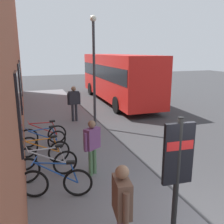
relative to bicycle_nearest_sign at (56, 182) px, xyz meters
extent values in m
plane|color=#38383A|center=(3.55, -3.80, -0.51)|extent=(60.00, 60.00, 0.00)
cube|color=slate|center=(5.55, -1.05, -0.45)|extent=(24.00, 3.50, 0.12)
cube|color=#9E563D|center=(6.55, 1.00, 3.23)|extent=(22.00, 0.60, 7.47)
cube|color=black|center=(-0.45, 0.68, 1.89)|extent=(0.90, 0.06, 1.60)
cube|color=black|center=(3.05, 0.68, 1.89)|extent=(0.90, 0.06, 1.60)
cube|color=black|center=(6.55, 0.68, 1.89)|extent=(0.90, 0.06, 1.60)
torus|color=black|center=(0.16, 0.51, -0.03)|extent=(0.27, 0.71, 0.72)
torus|color=black|center=(-0.15, -0.49, -0.03)|extent=(0.27, 0.71, 0.72)
cylinder|color=#1E4CA5|center=(0.00, -0.02, 0.25)|extent=(0.33, 0.98, 0.58)
cylinder|color=#1E4CA5|center=(0.02, 0.06, 0.50)|extent=(0.28, 0.83, 0.09)
cylinder|color=#1E4CA5|center=(-0.13, -0.42, 0.22)|extent=(0.09, 0.19, 0.51)
cube|color=black|center=(-0.11, -0.35, 0.51)|extent=(0.15, 0.22, 0.06)
cylinder|color=#1E4CA5|center=(0.14, 0.46, 0.57)|extent=(0.47, 0.16, 0.02)
torus|color=black|center=(0.92, 0.65, -0.03)|extent=(0.16, 0.72, 0.72)
torus|color=black|center=(1.06, -0.39, -0.03)|extent=(0.16, 0.72, 0.72)
cylinder|color=silver|center=(0.99, 0.11, 0.25)|extent=(0.18, 1.01, 0.58)
cylinder|color=silver|center=(0.98, 0.18, 0.50)|extent=(0.15, 0.85, 0.09)
cylinder|color=silver|center=(1.05, -0.31, 0.22)|extent=(0.06, 0.19, 0.51)
cube|color=black|center=(1.04, -0.24, 0.51)|extent=(0.13, 0.21, 0.06)
cylinder|color=silver|center=(0.92, 0.60, 0.57)|extent=(0.48, 0.09, 0.02)
torus|color=black|center=(1.68, 0.70, -0.03)|extent=(0.22, 0.72, 0.72)
torus|color=black|center=(1.90, -0.33, -0.03)|extent=(0.22, 0.72, 0.72)
cylinder|color=orange|center=(1.79, 0.16, 0.25)|extent=(0.26, 1.00, 0.58)
cylinder|color=orange|center=(1.78, 0.23, 0.50)|extent=(0.22, 0.84, 0.09)
cylinder|color=orange|center=(1.89, -0.25, 0.22)|extent=(0.08, 0.19, 0.51)
cube|color=black|center=(1.87, -0.18, 0.51)|extent=(0.14, 0.22, 0.06)
cylinder|color=orange|center=(1.69, 0.65, 0.57)|extent=(0.47, 0.13, 0.02)
torus|color=black|center=(2.63, 0.59, -0.03)|extent=(0.30, 0.70, 0.72)
torus|color=black|center=(2.98, -0.40, -0.03)|extent=(0.30, 0.70, 0.72)
cylinder|color=#1E4CA5|center=(2.81, 0.07, 0.25)|extent=(0.37, 0.97, 0.58)
cylinder|color=#1E4CA5|center=(2.78, 0.14, 0.50)|extent=(0.32, 0.82, 0.09)
cylinder|color=#1E4CA5|center=(2.95, -0.33, 0.22)|extent=(0.10, 0.19, 0.51)
cube|color=black|center=(2.93, -0.26, 0.51)|extent=(0.16, 0.22, 0.06)
cylinder|color=#1E4CA5|center=(2.64, 0.54, 0.57)|extent=(0.46, 0.18, 0.02)
torus|color=black|center=(3.54, 0.55, -0.03)|extent=(0.13, 0.72, 0.72)
torus|color=black|center=(3.63, -0.49, -0.03)|extent=(0.13, 0.72, 0.72)
cylinder|color=#B21E1E|center=(3.59, 0.01, 0.25)|extent=(0.13, 1.02, 0.58)
cylinder|color=#B21E1E|center=(3.58, 0.08, 0.50)|extent=(0.12, 0.85, 0.09)
cylinder|color=#B21E1E|center=(3.63, -0.42, 0.22)|extent=(0.05, 0.19, 0.51)
cube|color=black|center=(3.62, -0.34, 0.51)|extent=(0.12, 0.21, 0.06)
cylinder|color=#B21E1E|center=(3.54, 0.50, 0.57)|extent=(0.48, 0.07, 0.02)
cylinder|color=black|center=(-2.18, -1.85, 0.81)|extent=(0.10, 0.10, 2.40)
cube|color=black|center=(-2.18, -1.85, 1.36)|extent=(0.12, 0.55, 1.10)
cube|color=red|center=(-2.18, -1.85, 1.53)|extent=(0.13, 0.50, 0.16)
cube|color=red|center=(11.04, -5.80, 1.34)|extent=(10.57, 2.80, 3.00)
cube|color=black|center=(11.04, -5.80, 1.70)|extent=(10.36, 2.83, 0.90)
cylinder|color=black|center=(7.65, -6.91, -0.01)|extent=(1.01, 0.28, 1.00)
cylinder|color=black|center=(7.72, -4.51, -0.01)|extent=(1.01, 0.28, 1.00)
cylinder|color=black|center=(14.37, -7.10, -0.01)|extent=(1.01, 0.28, 1.00)
cylinder|color=black|center=(14.44, -4.70, -0.01)|extent=(1.01, 0.28, 1.00)
cylinder|color=#4C724C|center=(0.75, -1.05, 0.01)|extent=(0.12, 0.12, 0.79)
cylinder|color=#4C724C|center=(0.84, -1.19, 0.01)|extent=(0.12, 0.12, 0.79)
cube|color=#723F72|center=(0.80, -1.12, 0.70)|extent=(0.44, 0.51, 0.60)
sphere|color=#8C664C|center=(0.80, -1.12, 1.12)|extent=(0.21, 0.21, 0.21)
cylinder|color=#723F72|center=(0.66, -0.90, 0.66)|extent=(0.09, 0.09, 0.53)
cylinder|color=#723F72|center=(0.94, -1.34, 0.66)|extent=(0.09, 0.09, 0.53)
cube|color=brown|center=(-2.17, -0.82, 0.76)|extent=(0.52, 0.31, 0.63)
sphere|color=#8C664C|center=(-2.17, -0.82, 1.20)|extent=(0.23, 0.23, 0.23)
cylinder|color=brown|center=(-2.44, -0.78, 0.72)|extent=(0.10, 0.10, 0.56)
cylinder|color=brown|center=(-1.90, -0.86, 0.72)|extent=(0.10, 0.10, 0.56)
cylinder|color=#26262D|center=(6.50, -1.83, 0.05)|extent=(0.13, 0.13, 0.87)
cylinder|color=#26262D|center=(6.49, -1.65, 0.05)|extent=(0.13, 0.13, 0.87)
cube|color=#26262D|center=(6.50, -1.74, 0.81)|extent=(0.28, 0.52, 0.65)
sphere|color=#8C664C|center=(6.50, -1.74, 1.27)|extent=(0.24, 0.24, 0.24)
cylinder|color=#26262D|center=(6.51, -2.03, 0.77)|extent=(0.10, 0.10, 0.58)
cylinder|color=#26262D|center=(6.48, -1.46, 0.77)|extent=(0.10, 0.10, 0.58)
cylinder|color=#333338|center=(5.39, -2.50, 1.97)|extent=(0.12, 0.12, 4.72)
sphere|color=silver|center=(5.39, -2.50, 4.45)|extent=(0.28, 0.28, 0.28)
camera|label=1|loc=(-5.43, 0.53, 3.06)|focal=39.11mm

